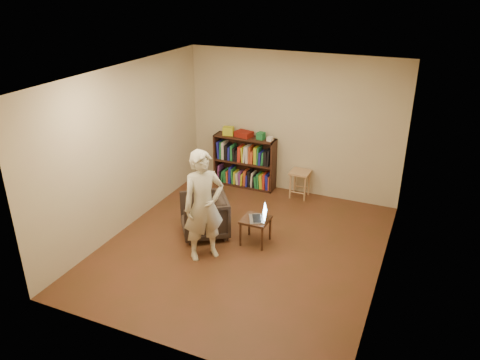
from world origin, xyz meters
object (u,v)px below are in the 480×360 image
at_px(bookshelf, 245,164).
at_px(side_table, 256,223).
at_px(armchair, 204,216).
at_px(stool, 300,176).
at_px(laptop, 260,216).
at_px(person, 204,206).

xyz_separation_m(bookshelf, side_table, (0.98, -1.90, -0.10)).
bearing_deg(side_table, armchair, -173.74).
distance_m(stool, laptop, 1.83).
xyz_separation_m(stool, side_table, (-0.14, -1.84, -0.07)).
relative_size(stool, laptop, 1.29).
bearing_deg(side_table, bookshelf, 117.36).
height_order(stool, side_table, stool).
bearing_deg(bookshelf, person, -80.04).
relative_size(armchair, laptop, 1.84).
xyz_separation_m(stool, person, (-0.68, -2.48, 0.41)).
bearing_deg(side_table, laptop, 9.19).
bearing_deg(bookshelf, laptop, -60.90).
bearing_deg(armchair, bookshelf, 148.60).
bearing_deg(laptop, stool, 151.41).
distance_m(bookshelf, stool, 1.13).
height_order(stool, armchair, armchair).
height_order(bookshelf, armchair, bookshelf).
height_order(armchair, laptop, armchair).
height_order(bookshelf, person, person).
bearing_deg(side_table, person, -129.86).
bearing_deg(stool, person, -105.36).
height_order(laptop, person, person).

